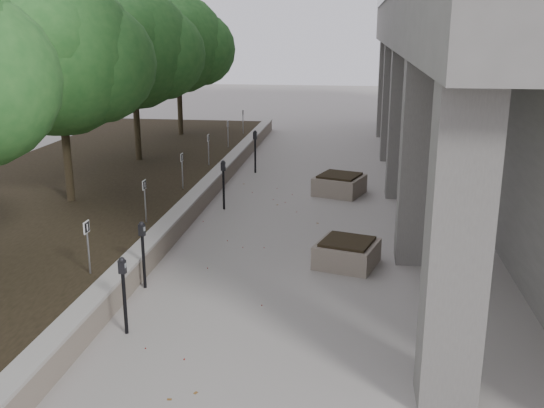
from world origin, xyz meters
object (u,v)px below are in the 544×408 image
Objects in this scene: crabapple_tree_3 at (61,90)px; planter_front at (347,253)px; crabapple_tree_4 at (134,74)px; parking_meter_2 at (124,296)px; crabapple_tree_5 at (178,65)px; parking_meter_5 at (255,152)px; planter_back at (339,184)px; parking_meter_4 at (224,185)px; parking_meter_3 at (143,255)px.

crabapple_tree_3 is 4.90× the size of planter_front.
parking_meter_2 is (3.58, -10.81, -2.49)m from crabapple_tree_4.
crabapple_tree_5 reaches higher than parking_meter_5.
crabapple_tree_4 is at bearing 163.02° from planter_back.
crabapple_tree_3 is 1.00× the size of crabapple_tree_5.
parking_meter_2 is at bearing -108.75° from planter_back.
planter_front is 0.90× the size of planter_back.
planter_back is at bearing -46.85° from crabapple_tree_5.
crabapple_tree_3 is at bearing -90.00° from crabapple_tree_5.
planter_back is (2.99, 8.81, -0.34)m from parking_meter_2.
crabapple_tree_3 is 4.20× the size of parking_meter_4.
planter_front is at bearing 39.16° from parking_meter_3.
parking_meter_2 is 6.87m from parking_meter_4.
crabapple_tree_3 is 4.54m from parking_meter_4.
crabapple_tree_3 is 4.43× the size of planter_back.
parking_meter_5 is at bearing -51.10° from crabapple_tree_5.
planter_front is (3.23, -3.52, -0.39)m from parking_meter_4.
crabapple_tree_3 is 7.27m from parking_meter_2.
parking_meter_2 reaches higher than planter_back.
planter_front is (3.10, -7.77, -0.43)m from parking_meter_5.
parking_meter_2 is 1.13× the size of planter_front.
parking_meter_3 is at bearing -70.13° from crabapple_tree_4.
parking_meter_4 is at bearing -47.15° from crabapple_tree_4.
crabapple_tree_4 is at bearing 132.69° from planter_front.
crabapple_tree_4 reaches higher than parking_meter_2.
planter_front is (3.60, 1.62, -0.37)m from parking_meter_3.
crabapple_tree_5 is 4.33× the size of parking_meter_2.
crabapple_tree_3 is 7.75m from planter_back.
planter_back is at bearing -32.37° from parking_meter_5.
parking_meter_5 is (3.79, -4.70, -2.43)m from crabapple_tree_5.
parking_meter_5 reaches higher than parking_meter_3.
crabapple_tree_4 is 7.43m from planter_back.
parking_meter_5 is (3.79, 5.30, -2.43)m from crabapple_tree_3.
crabapple_tree_5 is at bearing 133.15° from planter_back.
parking_meter_4 is 0.93× the size of parking_meter_5.
planter_back is at bearing 77.66° from parking_meter_2.
crabapple_tree_3 reaches higher than parking_meter_5.
parking_meter_3 is 0.91× the size of parking_meter_5.
parking_meter_2 is at bearing -134.63° from planter_front.
crabapple_tree_3 is 3.92× the size of parking_meter_5.
parking_meter_2 is at bearing -84.29° from parking_meter_4.
crabapple_tree_3 reaches higher than planter_front.
parking_meter_2 is (3.58, -15.81, -2.49)m from crabapple_tree_5.
parking_meter_3 is (-0.30, 1.73, -0.00)m from parking_meter_2.
parking_meter_5 reaches higher than parking_meter_4.
parking_meter_4 is at bearing 16.18° from crabapple_tree_3.
crabapple_tree_5 is at bearing 109.16° from parking_meter_2.
planter_front is at bearing 51.78° from parking_meter_2.
parking_meter_3 is at bearing -76.88° from crabapple_tree_5.
crabapple_tree_4 is 4.33× the size of parking_meter_3.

